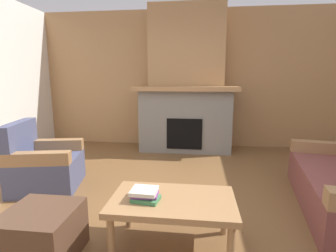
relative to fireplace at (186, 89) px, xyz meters
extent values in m
plane|color=brown|center=(0.00, -2.62, -1.16)|extent=(9.00, 9.00, 0.00)
cube|color=#A87A4C|center=(0.00, 0.38, 0.19)|extent=(6.00, 0.12, 2.70)
cube|color=gray|center=(0.00, -0.03, -0.59)|extent=(1.70, 0.70, 1.15)
cube|color=black|center=(0.00, -0.36, -0.78)|extent=(0.64, 0.08, 0.56)
cube|color=#A87A4C|center=(0.00, -0.08, 0.03)|extent=(1.90, 0.82, 0.08)
cube|color=#A87A4C|center=(0.00, 0.07, 0.80)|extent=(1.40, 0.50, 1.47)
cube|color=#997047|center=(1.93, -1.44, -0.69)|extent=(0.86, 0.30, 0.15)
cube|color=#474C6B|center=(-1.65, -2.04, -0.96)|extent=(0.90, 0.90, 0.40)
cube|color=#474C6B|center=(-1.95, -2.11, -0.54)|extent=(0.30, 0.77, 0.45)
cube|color=#997047|center=(-1.59, -2.34, -0.69)|extent=(0.77, 0.30, 0.15)
cube|color=#997047|center=(-1.71, -1.74, -0.69)|extent=(0.77, 0.30, 0.15)
cube|color=#997047|center=(0.06, -3.05, -0.76)|extent=(1.00, 0.60, 0.05)
cylinder|color=#997047|center=(-0.38, -3.29, -0.97)|extent=(0.06, 0.06, 0.38)
cylinder|color=#997047|center=(0.50, -3.29, -0.97)|extent=(0.06, 0.06, 0.38)
cylinder|color=#997047|center=(-0.38, -2.81, -0.97)|extent=(0.06, 0.06, 0.38)
cylinder|color=#997047|center=(0.50, -2.81, -0.97)|extent=(0.06, 0.06, 0.38)
cube|color=#4C3323|center=(-0.93, -3.30, -0.96)|extent=(0.52, 0.52, 0.40)
cube|color=#3D7F4C|center=(-0.15, -3.11, -0.72)|extent=(0.23, 0.18, 0.03)
cube|color=#7A3D84|center=(-0.16, -3.09, -0.69)|extent=(0.21, 0.16, 0.02)
cube|color=beige|center=(-0.17, -3.09, -0.66)|extent=(0.21, 0.19, 0.03)
camera|label=1|loc=(0.25, -4.97, 0.22)|focal=27.63mm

